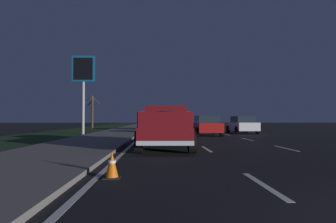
% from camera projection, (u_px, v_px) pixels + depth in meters
% --- Properties ---
extents(ground, '(144.00, 144.00, 0.00)m').
position_uv_depth(ground, '(197.00, 132.00, 29.31)').
color(ground, black).
extents(sidewalk_shoulder, '(108.00, 4.00, 0.12)m').
position_uv_depth(sidewalk_shoulder, '(122.00, 131.00, 29.09)').
color(sidewalk_shoulder, slate).
rests_on(sidewalk_shoulder, ground).
extents(grass_verge, '(108.00, 6.00, 0.01)m').
position_uv_depth(grass_verge, '(72.00, 132.00, 28.94)').
color(grass_verge, '#1E3819').
rests_on(grass_verge, ground).
extents(lane_markings, '(108.00, 7.04, 0.01)m').
position_uv_depth(lane_markings, '(166.00, 130.00, 32.69)').
color(lane_markings, silver).
rests_on(lane_markings, ground).
extents(pickup_truck, '(5.47, 2.38, 1.87)m').
position_uv_depth(pickup_truck, '(166.00, 126.00, 12.82)').
color(pickup_truck, maroon).
rests_on(pickup_truck, ground).
extents(sedan_white, '(4.43, 2.06, 1.54)m').
position_uv_depth(sedan_white, '(242.00, 125.00, 26.27)').
color(sedan_white, silver).
rests_on(sedan_white, ground).
extents(sedan_red, '(4.44, 2.09, 1.54)m').
position_uv_depth(sedan_red, '(206.00, 125.00, 22.88)').
color(sedan_red, maroon).
rests_on(sedan_red, ground).
extents(sedan_blue, '(4.43, 2.07, 1.54)m').
position_uv_depth(sedan_blue, '(161.00, 123.00, 32.62)').
color(sedan_blue, navy).
rests_on(sedan_blue, ground).
extents(gas_price_sign, '(0.27, 1.90, 6.63)m').
position_uv_depth(gas_price_sign, '(83.00, 76.00, 24.77)').
color(gas_price_sign, '#99999E').
rests_on(gas_price_sign, ground).
extents(bare_tree_far, '(1.38, 1.90, 4.35)m').
position_uv_depth(bare_tree_far, '(92.00, 111.00, 38.08)').
color(bare_tree_far, '#423323').
rests_on(bare_tree_far, ground).
extents(traffic_cone_near, '(0.36, 0.36, 0.58)m').
position_uv_depth(traffic_cone_near, '(112.00, 165.00, 6.34)').
color(traffic_cone_near, black).
rests_on(traffic_cone_near, ground).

